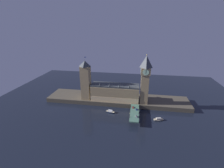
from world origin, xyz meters
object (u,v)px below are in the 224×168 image
at_px(clock_tower, 145,78).
at_px(pedestrian_mid_walk, 138,113).
at_px(street_lamp_near, 130,115).
at_px(boat_upstream, 110,112).
at_px(car_southbound_lead, 136,116).
at_px(boat_downstream, 158,119).
at_px(pedestrian_near_rail, 130,116).
at_px(pedestrian_far_rail, 131,107).
at_px(car_northbound_lead, 133,107).
at_px(car_southbound_trail, 137,109).
at_px(victoria_tower, 86,80).
at_px(street_lamp_far, 131,104).

relative_size(clock_tower, pedestrian_mid_walk, 42.59).
relative_size(street_lamp_near, boat_upstream, 0.46).
xyz_separation_m(car_southbound_lead, boat_downstream, (28.38, 8.73, -6.85)).
relative_size(pedestrian_near_rail, boat_upstream, 0.11).
bearing_deg(pedestrian_far_rail, street_lamp_near, -90.89).
height_order(car_northbound_lead, boat_upstream, car_northbound_lead).
relative_size(car_southbound_trail, pedestrian_near_rail, 2.81).
distance_m(clock_tower, victoria_tower, 88.07).
distance_m(pedestrian_far_rail, street_lamp_far, 4.69).
bearing_deg(pedestrian_far_rail, victoria_tower, 162.63).
distance_m(clock_tower, street_lamp_far, 41.30).
xyz_separation_m(clock_tower, pedestrian_mid_walk, (-7.12, -36.04, -36.09)).
distance_m(pedestrian_far_rail, boat_downstream, 39.09).
distance_m(victoria_tower, car_southbound_lead, 94.37).
bearing_deg(victoria_tower, pedestrian_near_rail, -32.91).
bearing_deg(victoria_tower, car_southbound_trail, -18.58).
distance_m(car_southbound_lead, pedestrian_near_rail, 7.56).
bearing_deg(street_lamp_near, car_southbound_lead, 21.91).
relative_size(victoria_tower, pedestrian_far_rail, 38.60).
relative_size(victoria_tower, car_southbound_lead, 15.25).
xyz_separation_m(car_southbound_trail, boat_downstream, (28.38, -9.69, -6.80)).
distance_m(street_lamp_far, boat_downstream, 41.49).
xyz_separation_m(pedestrian_mid_walk, boat_downstream, (25.88, 1.24, -7.05)).
relative_size(car_southbound_lead, pedestrian_near_rail, 2.74).
distance_m(pedestrian_far_rail, street_lamp_near, 25.96).
bearing_deg(car_northbound_lead, boat_downstream, -23.63).
bearing_deg(pedestrian_near_rail, street_lamp_near, -100.55).
height_order(car_southbound_trail, boat_upstream, car_southbound_trail).
xyz_separation_m(victoria_tower, car_southbound_lead, (78.10, -44.67, -28.48)).
height_order(car_southbound_trail, street_lamp_far, street_lamp_far).
relative_size(car_southbound_trail, boat_upstream, 0.31).
xyz_separation_m(car_northbound_lead, pedestrian_near_rail, (-2.50, -24.35, 0.15)).
bearing_deg(boat_downstream, pedestrian_mid_walk, -177.25).
relative_size(street_lamp_near, street_lamp_far, 1.09).
bearing_deg(victoria_tower, boat_downstream, -18.65).
bearing_deg(boat_downstream, pedestrian_near_rail, -164.79).
relative_size(car_southbound_lead, street_lamp_near, 0.66).
bearing_deg(car_southbound_trail, street_lamp_near, -110.07).
xyz_separation_m(car_southbound_trail, street_lamp_near, (-7.89, -21.59, 3.46)).
distance_m(clock_tower, car_southbound_lead, 57.47).
distance_m(car_northbound_lead, boat_downstream, 37.06).
xyz_separation_m(victoria_tower, boat_downstream, (106.47, -35.94, -35.34)).
xyz_separation_m(victoria_tower, pedestrian_near_rail, (70.61, -45.69, -28.35)).
height_order(pedestrian_near_rail, boat_downstream, pedestrian_near_rail).
distance_m(car_southbound_trail, pedestrian_mid_walk, 11.21).
bearing_deg(victoria_tower, pedestrian_far_rail, -17.37).
xyz_separation_m(pedestrian_near_rail, street_lamp_near, (-0.40, -2.15, 3.27)).
xyz_separation_m(car_southbound_trail, boat_upstream, (-35.88, -0.12, -6.72)).
bearing_deg(car_southbound_lead, clock_tower, 77.54).
bearing_deg(boat_upstream, car_southbound_trail, 0.19).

